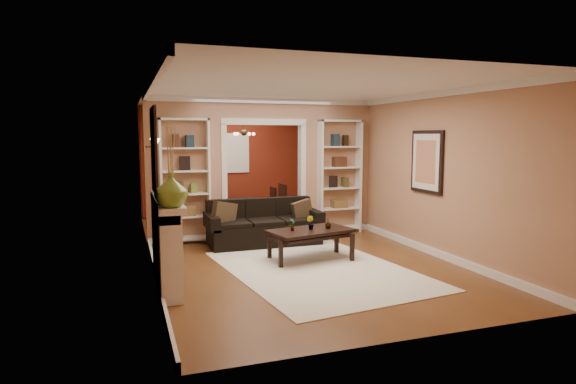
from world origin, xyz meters
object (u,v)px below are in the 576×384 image
object	(u,v)px
sofa	(264,222)
fireplace	(168,243)
coffee_table	(310,245)
bookshelf_right	(339,177)
dining_table	(245,213)
bookshelf_left	(185,181)

from	to	relation	value
sofa	fireplace	world-z (taller)	fireplace
coffee_table	fireplace	xyz separation A→B (m)	(-2.27, -0.64, 0.33)
bookshelf_right	dining_table	world-z (taller)	bookshelf_right
coffee_table	sofa	bearing A→B (deg)	94.10
bookshelf_right	fireplace	bearing A→B (deg)	-145.20
sofa	dining_table	bearing A→B (deg)	85.70
coffee_table	dining_table	bearing A→B (deg)	81.13
bookshelf_right	sofa	bearing A→B (deg)	-161.83
bookshelf_right	dining_table	size ratio (longest dim) A/B	1.59
bookshelf_left	dining_table	bearing A→B (deg)	46.24
coffee_table	bookshelf_right	xyz separation A→B (m)	(1.37, 1.89, 0.90)
sofa	fireplace	size ratio (longest dim) A/B	1.23
bookshelf_left	dining_table	world-z (taller)	bookshelf_left
bookshelf_left	fireplace	distance (m)	2.65
sofa	bookshelf_right	xyz separation A→B (m)	(1.77, 0.58, 0.74)
sofa	coffee_table	distance (m)	1.38
coffee_table	bookshelf_right	world-z (taller)	bookshelf_right
coffee_table	bookshelf_left	size ratio (longest dim) A/B	0.57
dining_table	coffee_table	bearing A→B (deg)	-176.07
dining_table	sofa	bearing A→B (deg)	175.70
coffee_table	dining_table	distance (m)	3.46
bookshelf_left	fireplace	xyz separation A→B (m)	(-0.54, -2.53, -0.57)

